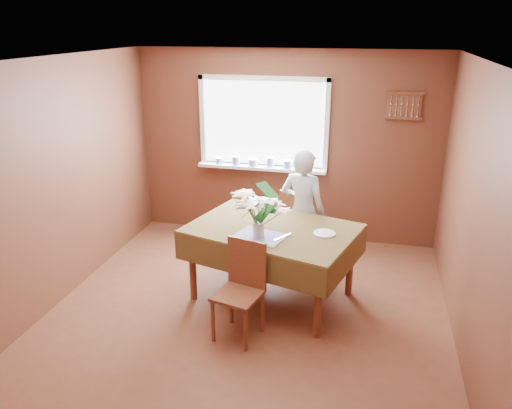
% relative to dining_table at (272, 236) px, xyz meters
% --- Properties ---
extents(floor, '(4.50, 4.50, 0.00)m').
position_rel_dining_table_xyz_m(floor, '(-0.17, -0.56, -0.71)').
color(floor, brown).
rests_on(floor, ground).
extents(ceiling, '(4.50, 4.50, 0.00)m').
position_rel_dining_table_xyz_m(ceiling, '(-0.17, -0.56, 1.79)').
color(ceiling, white).
rests_on(ceiling, wall_back).
extents(wall_back, '(4.00, 0.00, 4.00)m').
position_rel_dining_table_xyz_m(wall_back, '(-0.17, 1.69, 0.54)').
color(wall_back, brown).
rests_on(wall_back, floor).
extents(wall_front, '(4.00, 0.00, 4.00)m').
position_rel_dining_table_xyz_m(wall_front, '(-0.17, -2.81, 0.54)').
color(wall_front, brown).
rests_on(wall_front, floor).
extents(wall_left, '(0.00, 4.50, 4.50)m').
position_rel_dining_table_xyz_m(wall_left, '(-2.17, -0.56, 0.54)').
color(wall_left, brown).
rests_on(wall_left, floor).
extents(wall_right, '(0.00, 4.50, 4.50)m').
position_rel_dining_table_xyz_m(wall_right, '(1.83, -0.56, 0.54)').
color(wall_right, brown).
rests_on(wall_right, floor).
extents(window_assembly, '(1.72, 0.20, 1.22)m').
position_rel_dining_table_xyz_m(window_assembly, '(-0.47, 1.64, 0.64)').
color(window_assembly, white).
rests_on(window_assembly, wall_back).
extents(spoon_rack, '(0.44, 0.05, 0.33)m').
position_rel_dining_table_xyz_m(spoon_rack, '(1.28, 1.66, 1.14)').
color(spoon_rack, brown).
rests_on(spoon_rack, wall_back).
extents(dining_table, '(1.91, 1.55, 0.82)m').
position_rel_dining_table_xyz_m(dining_table, '(0.00, 0.00, 0.00)').
color(dining_table, brown).
rests_on(dining_table, floor).
extents(chair_far, '(0.55, 0.55, 0.92)m').
position_rel_dining_table_xyz_m(chair_far, '(0.13, 0.87, -0.21)').
color(chair_far, brown).
rests_on(chair_far, floor).
extents(chair_near, '(0.48, 0.48, 0.93)m').
position_rel_dining_table_xyz_m(chair_near, '(-0.14, -0.71, -0.20)').
color(chair_near, brown).
rests_on(chair_near, floor).
extents(seated_woman, '(0.61, 0.48, 1.47)m').
position_rel_dining_table_xyz_m(seated_woman, '(0.21, 0.74, 0.03)').
color(seated_woman, white).
rests_on(seated_woman, floor).
extents(flower_bouquet, '(0.58, 0.58, 0.50)m').
position_rel_dining_table_xyz_m(flower_bouquet, '(-0.09, -0.25, 0.42)').
color(flower_bouquet, white).
rests_on(flower_bouquet, dining_table).
extents(side_plate, '(0.31, 0.31, 0.01)m').
position_rel_dining_table_xyz_m(side_plate, '(0.54, -0.05, 0.11)').
color(side_plate, white).
rests_on(side_plate, dining_table).
extents(table_knife, '(0.14, 0.21, 0.00)m').
position_rel_dining_table_xyz_m(table_knife, '(0.15, -0.23, 0.11)').
color(table_knife, silver).
rests_on(table_knife, dining_table).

